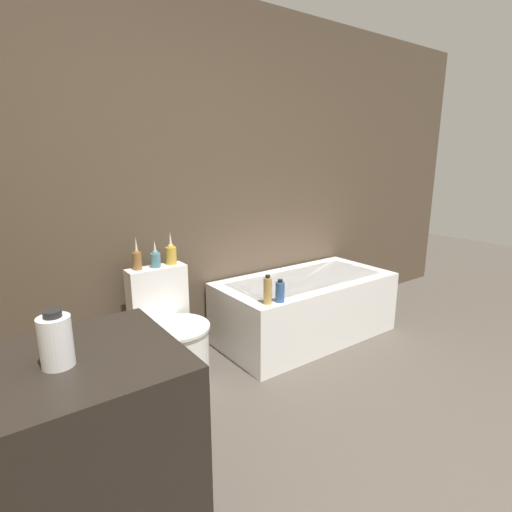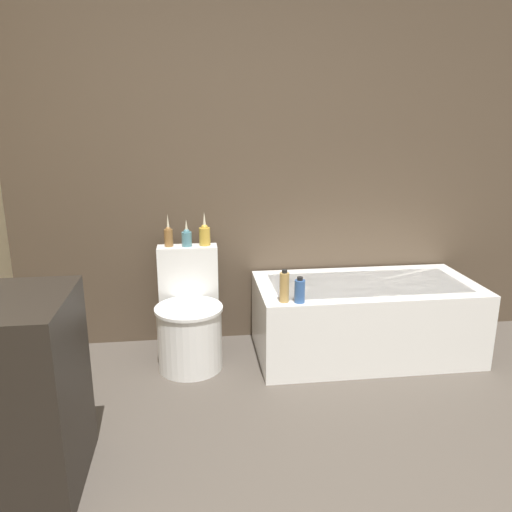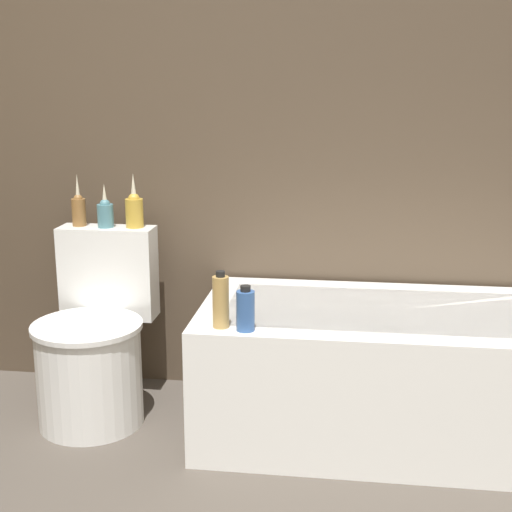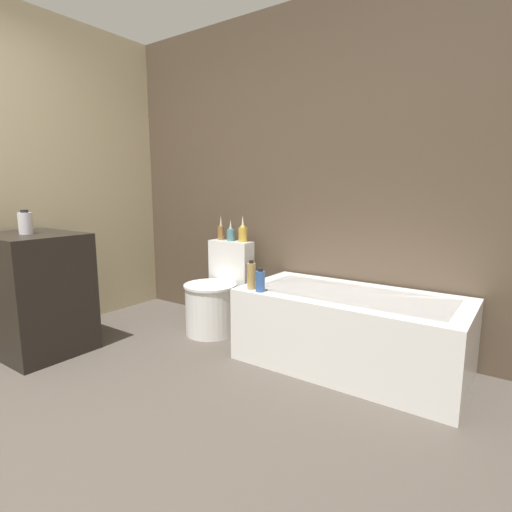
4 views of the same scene
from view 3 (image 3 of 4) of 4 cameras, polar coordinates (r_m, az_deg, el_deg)
The scene contains 8 objects.
wall_back_tiled at distance 3.06m, azimuth -3.73°, elevation 13.02°, with size 6.40×0.06×2.60m.
bathtub at distance 2.82m, azimuth 10.89°, elevation -9.08°, with size 1.47×0.73×0.51m.
toilet at distance 2.97m, azimuth -12.81°, elevation -7.23°, with size 0.43×0.57×0.75m.
vase_gold at distance 3.08m, azimuth -14.00°, elevation 3.70°, with size 0.06×0.06×0.22m.
vase_silver at distance 3.03m, azimuth -11.97°, elevation 3.44°, with size 0.07×0.07×0.18m.
vase_bronze at distance 3.00m, azimuth -9.72°, elevation 3.73°, with size 0.07×0.07×0.23m.
shampoo_bottle_tall at distance 2.47m, azimuth -2.84°, elevation -3.63°, with size 0.06×0.06×0.20m.
shampoo_bottle_short at distance 2.44m, azimuth -0.85°, elevation -4.34°, with size 0.06×0.06×0.16m.
Camera 3 is at (0.60, -0.68, 1.35)m, focal length 50.00 mm.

